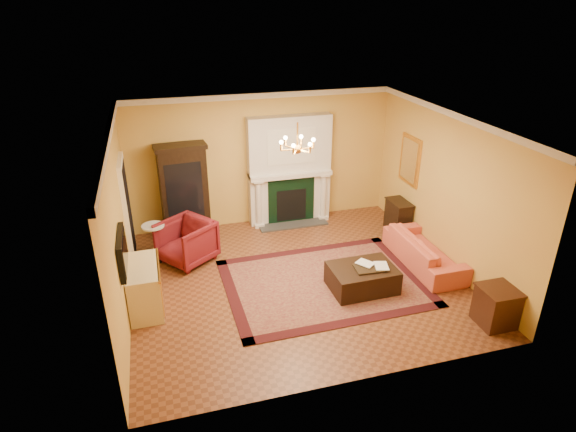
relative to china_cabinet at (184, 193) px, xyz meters
name	(u,v)px	position (x,y,z in m)	size (l,w,h in m)	color
floor	(296,279)	(1.80, -2.49, -1.00)	(6.00, 5.50, 0.02)	brown
ceiling	(298,122)	(1.80, -2.49, 2.02)	(6.00, 5.50, 0.02)	silver
wall_back	(262,160)	(1.80, 0.27, 0.51)	(6.00, 0.02, 3.00)	gold
wall_front	(360,291)	(1.80, -5.25, 0.51)	(6.00, 0.02, 3.00)	gold
wall_left	(118,227)	(-1.21, -2.49, 0.51)	(0.02, 5.50, 3.00)	gold
wall_right	(447,189)	(4.81, -2.49, 0.51)	(0.02, 5.50, 3.00)	gold
fireplace	(290,173)	(2.40, 0.08, 0.20)	(1.90, 0.70, 2.50)	silver
crown_molding	(282,113)	(1.80, -1.53, 1.95)	(6.00, 5.50, 0.12)	silver
doorway	(128,211)	(-1.16, -0.79, 0.06)	(0.08, 1.05, 2.10)	white
tv_panel	(122,252)	(-1.15, -3.09, 0.36)	(0.09, 0.95, 0.58)	black
gilt_mirror	(410,160)	(4.77, -1.09, 0.66)	(0.06, 0.76, 1.05)	gold
chandelier	(297,146)	(1.80, -2.49, 1.62)	(0.63, 0.55, 0.53)	gold
oriental_rug	(323,282)	(2.25, -2.75, -0.98)	(3.61, 2.71, 0.01)	#4C1018
china_cabinet	(184,193)	(0.00, 0.00, 0.00)	(0.99, 0.45, 1.98)	black
wingback_armchair	(186,240)	(-0.11, -1.23, -0.51)	(0.93, 0.87, 0.95)	maroon
pedestal_table	(155,240)	(-0.71, -1.04, -0.53)	(0.44, 0.44, 0.79)	black
commode	(145,287)	(-0.93, -2.67, -0.58)	(0.52, 1.11, 0.82)	beige
coral_sofa	(425,246)	(4.39, -2.64, -0.59)	(2.05, 0.60, 0.80)	#C94340
end_table	(496,307)	(4.52, -4.66, -0.67)	(0.54, 0.54, 0.63)	#33190E
console_table	(398,217)	(4.58, -1.17, -0.64)	(0.36, 0.64, 0.71)	black
leather_ottoman	(362,278)	(2.85, -3.13, -0.76)	(1.16, 0.84, 0.43)	black
ottoman_tray	(368,268)	(2.92, -3.20, -0.53)	(0.47, 0.37, 0.03)	black
book_a	(362,259)	(2.83, -3.14, -0.36)	(0.23, 0.03, 0.30)	gray
book_b	(375,259)	(3.05, -3.21, -0.35)	(0.23, 0.02, 0.32)	gray
topiary_left	(259,164)	(1.68, 0.04, 0.49)	(0.17, 0.17, 0.45)	gray
topiary_right	(313,161)	(2.93, 0.04, 0.46)	(0.15, 0.15, 0.39)	gray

